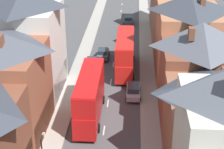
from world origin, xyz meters
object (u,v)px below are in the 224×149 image
at_px(car_parked_left_a, 92,64).
at_px(double_decker_bus_mid_street, 125,53).
at_px(double_decker_bus_lead, 90,96).
at_px(car_parked_right_a, 103,54).
at_px(car_near_silver, 128,20).
at_px(car_near_blue, 133,91).

bearing_deg(car_parked_left_a, double_decker_bus_mid_street, -3.34).
distance_m(double_decker_bus_lead, car_parked_right_a, 17.72).
xyz_separation_m(double_decker_bus_mid_street, car_near_silver, (0.01, 22.70, -1.99)).
relative_size(car_near_blue, car_near_silver, 1.02).
height_order(double_decker_bus_lead, double_decker_bus_mid_street, same).
bearing_deg(car_parked_right_a, double_decker_bus_mid_street, -51.00).
bearing_deg(car_near_silver, double_decker_bus_lead, -95.74).
bearing_deg(double_decker_bus_lead, car_parked_left_a, 95.48).
bearing_deg(double_decker_bus_mid_street, car_near_silver, 89.98).
relative_size(double_decker_bus_mid_street, car_parked_right_a, 2.78).
height_order(double_decker_bus_mid_street, car_parked_right_a, double_decker_bus_mid_street).
distance_m(car_near_blue, car_parked_right_a, 13.19).
relative_size(car_parked_left_a, car_parked_right_a, 1.06).
relative_size(double_decker_bus_lead, car_near_blue, 2.46).
xyz_separation_m(double_decker_bus_mid_street, car_parked_right_a, (-3.59, 4.43, -2.01)).
distance_m(car_near_blue, car_parked_left_a, 10.20).
bearing_deg(double_decker_bus_mid_street, car_parked_right_a, 129.00).
bearing_deg(double_decker_bus_lead, car_parked_right_a, 89.97).
xyz_separation_m(car_near_blue, car_parked_right_a, (-4.90, 12.25, 0.01)).
height_order(double_decker_bus_lead, car_parked_right_a, double_decker_bus_lead).
xyz_separation_m(double_decker_bus_mid_street, car_near_blue, (1.31, -7.82, -2.02)).
bearing_deg(double_decker_bus_lead, double_decker_bus_mid_street, 74.71).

